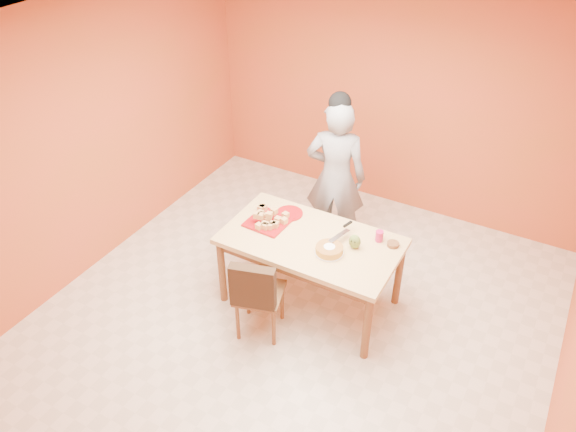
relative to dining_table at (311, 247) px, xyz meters
The scene contains 16 objects.
floor 0.79m from the dining_table, 89.97° to the right, with size 5.00×5.00×0.00m, color beige.
ceiling 2.08m from the dining_table, 89.97° to the right, with size 5.00×5.00×0.00m, color white.
wall_back 2.18m from the dining_table, 89.99° to the left, with size 4.50×4.50×0.00m, color #CB4B2F.
wall_left 2.39m from the dining_table, 169.27° to the right, with size 5.00×5.00×0.00m, color #CB4B2F.
dining_table is the anchor object (origin of this frame).
dining_chair 0.64m from the dining_table, 111.86° to the right, with size 0.52×0.58×0.89m.
pastry_pile 0.50m from the dining_table, behind, with size 0.33×0.33×0.11m, color tan, non-canonical shape.
person 0.98m from the dining_table, 101.99° to the left, with size 0.62×0.41×1.71m, color gray.
pastry_platter 0.48m from the dining_table, behind, with size 0.37×0.37×0.02m, color maroon.
red_dinner_plate 0.45m from the dining_table, 145.46° to the left, with size 0.26×0.26×0.02m, color maroon.
white_cake_plate 0.27m from the dining_table, 23.72° to the right, with size 0.26×0.26×0.01m, color white.
sponge_cake 0.28m from the dining_table, 23.72° to the right, with size 0.24×0.24×0.06m, color gold.
cake_server 0.30m from the dining_table, 18.53° to the left, with size 0.05×0.26×0.01m, color silver.
egg_ornament 0.43m from the dining_table, 10.65° to the left, with size 0.11×0.09×0.14m, color olive.
magenta_glass 0.63m from the dining_table, 26.92° to the left, with size 0.07×0.07×0.10m, color #B31A56.
checker_tin 0.74m from the dining_table, 21.44° to the left, with size 0.11×0.11×0.03m, color #3B1E10.
Camera 1 is at (1.77, -3.19, 3.86)m, focal length 35.00 mm.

